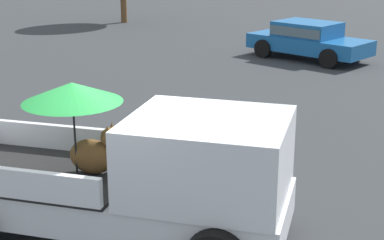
% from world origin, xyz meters
% --- Properties ---
extents(ground_plane, '(80.00, 80.00, 0.00)m').
position_xyz_m(ground_plane, '(0.00, 0.00, 0.00)').
color(ground_plane, '#2D3033').
extents(pickup_truck_main, '(5.33, 3.07, 2.25)m').
position_xyz_m(pickup_truck_main, '(0.45, 0.09, 0.98)').
color(pickup_truck_main, black).
rests_on(pickup_truck_main, ground).
extents(parked_sedan_near, '(4.62, 2.86, 1.33)m').
position_xyz_m(parked_sedan_near, '(-1.35, 14.01, 0.74)').
color(parked_sedan_near, black).
rests_on(parked_sedan_near, ground).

